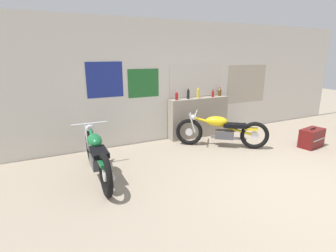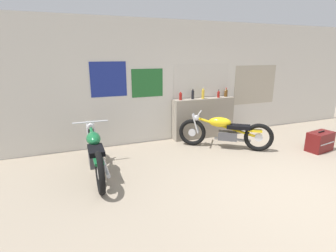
# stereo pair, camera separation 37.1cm
# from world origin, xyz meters

# --- Properties ---
(ground_plane) EXTENTS (24.00, 24.00, 0.00)m
(ground_plane) POSITION_xyz_m (0.00, 0.00, 0.00)
(ground_plane) COLOR gray
(wall_back) EXTENTS (10.00, 0.07, 2.80)m
(wall_back) POSITION_xyz_m (0.01, 3.25, 1.40)
(wall_back) COLOR silver
(wall_back) RESTS_ON ground_plane
(sill_counter) EXTENTS (1.60, 0.28, 0.99)m
(sill_counter) POSITION_xyz_m (0.01, 3.07, 0.50)
(sill_counter) COLOR gray
(sill_counter) RESTS_ON ground_plane
(bottle_leftmost) EXTENTS (0.07, 0.07, 0.22)m
(bottle_leftmost) POSITION_xyz_m (-0.63, 3.05, 1.09)
(bottle_leftmost) COLOR maroon
(bottle_leftmost) RESTS_ON sill_counter
(bottle_left_center) EXTENTS (0.07, 0.07, 0.28)m
(bottle_left_center) POSITION_xyz_m (-0.31, 3.06, 1.12)
(bottle_left_center) COLOR black
(bottle_left_center) RESTS_ON sill_counter
(bottle_center) EXTENTS (0.07, 0.07, 0.29)m
(bottle_center) POSITION_xyz_m (-0.05, 3.03, 1.12)
(bottle_center) COLOR gold
(bottle_center) RESTS_ON sill_counter
(bottle_right_center) EXTENTS (0.06, 0.06, 0.20)m
(bottle_right_center) POSITION_xyz_m (0.39, 3.03, 1.08)
(bottle_right_center) COLOR maroon
(bottle_right_center) RESTS_ON sill_counter
(bottle_rightmost) EXTENTS (0.08, 0.08, 0.22)m
(bottle_rightmost) POSITION_xyz_m (0.66, 3.10, 1.09)
(bottle_rightmost) COLOR #5B3814
(bottle_rightmost) RESTS_ON sill_counter
(motorcycle_yellow) EXTENTS (1.71, 1.31, 0.77)m
(motorcycle_yellow) POSITION_xyz_m (0.05, 2.16, 0.39)
(motorcycle_yellow) COLOR black
(motorcycle_yellow) RESTS_ON ground_plane
(motorcycle_green) EXTENTS (0.64, 2.02, 0.84)m
(motorcycle_green) POSITION_xyz_m (-2.79, 1.85, 0.41)
(motorcycle_green) COLOR black
(motorcycle_green) RESTS_ON ground_plane
(hard_case_darkred) EXTENTS (0.64, 0.41, 0.44)m
(hard_case_darkred) POSITION_xyz_m (1.89, 1.25, 0.21)
(hard_case_darkred) COLOR maroon
(hard_case_darkred) RESTS_ON ground_plane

